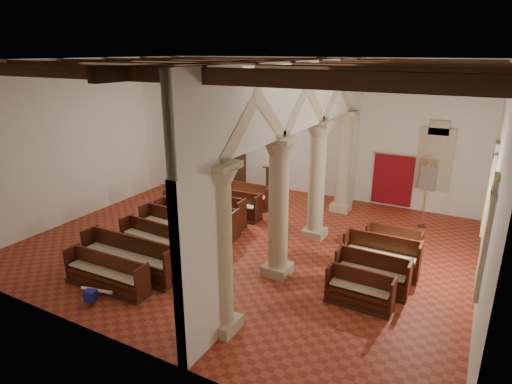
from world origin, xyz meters
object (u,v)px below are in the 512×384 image
Objects in this scene: pipe_organ at (224,156)px; nave_pew_0 at (107,278)px; lectern at (268,180)px; aisle_pew_0 at (359,294)px; processional_banner at (424,206)px.

nave_pew_0 is (2.51, -9.96, -1.05)m from pipe_organ.
pipe_organ is at bearing 170.07° from lectern.
aisle_pew_0 is at bearing 20.13° from nave_pew_0.
processional_banner is 6.30m from aisle_pew_0.
lectern is 9.95m from nave_pew_0.
aisle_pew_0 is at bearing -40.10° from pipe_organ.
lectern is 0.48× the size of processional_banner.
processional_banner reaches higher than lectern.
lectern is 7.16m from processional_banner.
nave_pew_0 is 6.82m from aisle_pew_0.
lectern reaches higher than aisle_pew_0.
aisle_pew_0 is (-0.65, -6.24, -0.49)m from processional_banner.
pipe_organ is at bearing 140.79° from aisle_pew_0.
processional_banner is at bearing -19.34° from lectern.
pipe_organ is 10.33m from nave_pew_0.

